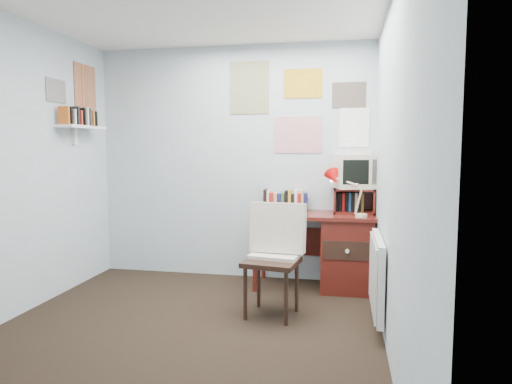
# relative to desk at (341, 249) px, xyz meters

# --- Properties ---
(ground) EXTENTS (3.50, 3.50, 0.00)m
(ground) POSITION_rel_desk_xyz_m (-1.17, -1.48, -0.41)
(ground) COLOR black
(ground) RESTS_ON ground
(back_wall) EXTENTS (3.00, 0.02, 2.50)m
(back_wall) POSITION_rel_desk_xyz_m (-1.17, 0.27, 0.84)
(back_wall) COLOR #A6B2BE
(back_wall) RESTS_ON ground
(right_wall) EXTENTS (0.02, 3.50, 2.50)m
(right_wall) POSITION_rel_desk_xyz_m (0.33, -1.48, 0.84)
(right_wall) COLOR #A6B2BE
(right_wall) RESTS_ON ground
(desk) EXTENTS (1.20, 0.55, 0.76)m
(desk) POSITION_rel_desk_xyz_m (0.00, 0.00, 0.00)
(desk) COLOR #5B1B14
(desk) RESTS_ON ground
(desk_chair) EXTENTS (0.54, 0.52, 0.92)m
(desk_chair) POSITION_rel_desk_xyz_m (-0.57, -0.86, 0.06)
(desk_chair) COLOR black
(desk_chair) RESTS_ON ground
(desk_lamp) EXTENTS (0.30, 0.26, 0.40)m
(desk_lamp) POSITION_rel_desk_xyz_m (0.18, -0.17, 0.56)
(desk_lamp) COLOR red
(desk_lamp) RESTS_ON desk
(tv_riser) EXTENTS (0.40, 0.30, 0.25)m
(tv_riser) POSITION_rel_desk_xyz_m (0.12, 0.11, 0.48)
(tv_riser) COLOR #5B1B14
(tv_riser) RESTS_ON desk
(crt_tv) EXTENTS (0.48, 0.46, 0.37)m
(crt_tv) POSITION_rel_desk_xyz_m (0.12, 0.13, 0.79)
(crt_tv) COLOR beige
(crt_tv) RESTS_ON tv_riser
(book_row) EXTENTS (0.60, 0.14, 0.22)m
(book_row) POSITION_rel_desk_xyz_m (-0.51, 0.18, 0.46)
(book_row) COLOR #5B1B14
(book_row) RESTS_ON desk
(radiator) EXTENTS (0.09, 0.80, 0.60)m
(radiator) POSITION_rel_desk_xyz_m (0.29, -0.93, 0.01)
(radiator) COLOR white
(radiator) RESTS_ON right_wall
(wall_shelf) EXTENTS (0.20, 0.62, 0.24)m
(wall_shelf) POSITION_rel_desk_xyz_m (-2.57, -0.38, 1.21)
(wall_shelf) COLOR white
(wall_shelf) RESTS_ON left_wall
(posters_back) EXTENTS (1.20, 0.01, 0.90)m
(posters_back) POSITION_rel_desk_xyz_m (-0.47, 0.26, 1.44)
(posters_back) COLOR white
(posters_back) RESTS_ON back_wall
(posters_left) EXTENTS (0.01, 0.70, 0.60)m
(posters_left) POSITION_rel_desk_xyz_m (-2.67, -0.38, 1.59)
(posters_left) COLOR white
(posters_left) RESTS_ON left_wall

